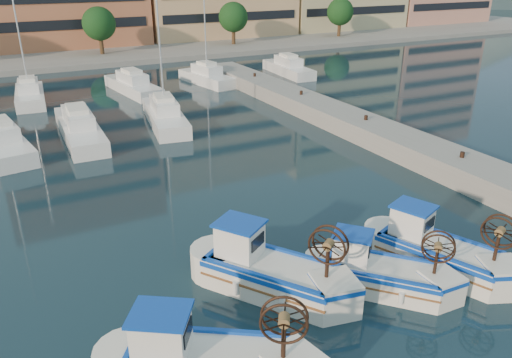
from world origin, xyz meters
name	(u,v)px	position (x,y,z in m)	size (l,w,h in m)	color
ground	(326,310)	(0.00, 0.00, 0.00)	(300.00, 300.00, 0.00)	#172F3D
quay	(432,156)	(13.00, 8.00, 0.60)	(3.00, 60.00, 1.20)	gray
hill_east	(481,0)	(140.00, 110.00, 0.00)	(160.00, 160.00, 50.00)	slate
yacht_marina	(78,110)	(-3.28, 27.97, 0.53)	(39.95, 21.94, 11.50)	white
fishing_boat_b	(269,270)	(-1.17, 1.88, 0.86)	(4.33, 5.06, 3.10)	white
fishing_boat_c	(379,272)	(2.31, 0.14, 0.73)	(4.01, 4.15, 2.65)	white
fishing_boat_d	(436,250)	(5.13, 0.16, 0.81)	(3.41, 4.86, 2.93)	white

